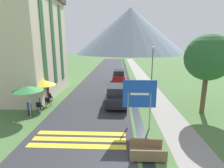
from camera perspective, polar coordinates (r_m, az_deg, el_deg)
ground_plane at (r=26.37m, az=2.74°, el=1.09°), size 160.00×160.00×0.00m
road at (r=36.28m, az=-1.31°, el=4.38°), size 6.40×60.00×0.01m
footpath at (r=36.41m, az=8.34°, el=4.28°), size 2.20×60.00×0.01m
drainage_channel at (r=36.24m, az=4.55°, el=4.33°), size 0.60×60.00×0.00m
crosswalk_marking at (r=10.81m, az=-10.70°, el=-17.31°), size 5.44×1.84×0.01m
mountain_distant at (r=101.97m, az=6.03°, el=16.86°), size 60.55×60.55×24.93m
hotel_building at (r=20.04m, az=-25.65°, el=13.00°), size 5.55×9.08×10.85m
road_sign at (r=11.15m, az=8.94°, el=-4.37°), size 2.10×0.11×3.24m
footbridge at (r=9.37m, az=11.36°, el=-20.96°), size 1.70×1.10×0.65m
parked_car_near at (r=15.83m, az=1.56°, el=-3.57°), size 1.96×4.38×1.82m
parked_car_far at (r=24.87m, az=2.25°, el=2.51°), size 1.80×4.01×1.82m
cafe_chair_far_left at (r=17.77m, az=-19.83°, el=-3.85°), size 0.40×0.40×0.85m
cafe_chair_near_right at (r=15.43m, az=-22.66°, el=-6.61°), size 0.40×0.40×0.85m
cafe_chair_far_right at (r=17.65m, az=-19.72°, el=-3.95°), size 0.40×0.40×0.85m
cafe_chair_middle at (r=16.43m, az=-20.19°, el=-5.23°), size 0.40×0.40×0.85m
cafe_umbrella_front_green at (r=14.17m, az=-25.78°, el=-1.32°), size 2.18×2.18×2.42m
cafe_umbrella_middle_yellow at (r=16.20m, az=-21.46°, el=0.46°), size 2.06×2.06×2.39m
person_seated_near at (r=14.92m, az=-25.43°, el=-6.76°), size 0.32×0.32×1.27m
person_seated_far at (r=16.04m, az=-22.94°, el=-5.32°), size 0.32×0.32×1.21m
person_standing_terrace at (r=17.39m, az=-20.28°, el=-2.40°), size 0.32×0.32×1.80m
streetlamp at (r=20.87m, az=13.03°, el=6.16°), size 0.28×0.28×5.16m
tree_by_path at (r=15.07m, az=28.90°, el=7.49°), size 3.46×3.46×6.15m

